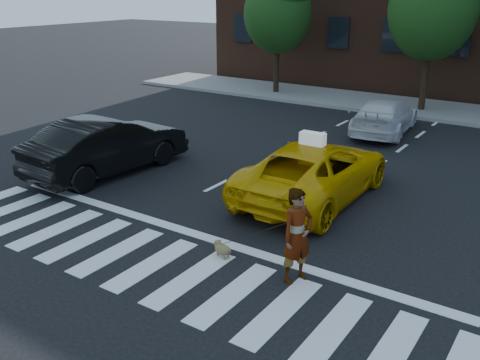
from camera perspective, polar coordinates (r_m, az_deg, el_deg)
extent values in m
plane|color=black|center=(11.19, -9.35, -8.87)|extent=(120.00, 120.00, 0.00)
cube|color=silver|center=(11.19, -9.36, -8.85)|extent=(13.00, 2.40, 0.01)
cube|color=silver|center=(12.26, -4.26, -5.92)|extent=(12.00, 0.30, 0.01)
cube|color=slate|center=(26.00, 17.97, 7.38)|extent=(30.00, 4.00, 0.15)
cylinder|color=black|center=(27.98, 3.92, 12.36)|extent=(0.28, 0.28, 3.25)
ellipsoid|color=#193A0F|center=(27.76, 4.04, 17.29)|extent=(3.38, 3.38, 3.89)
cylinder|color=black|center=(25.10, 19.16, 10.78)|extent=(0.28, 0.28, 3.55)
ellipsoid|color=#193A0F|center=(24.86, 19.87, 16.74)|extent=(3.69, 3.69, 4.25)
imported|color=#D9A104|center=(14.24, 7.95, 1.01)|extent=(2.59, 5.50, 1.52)
imported|color=black|center=(16.52, -13.93, 3.62)|extent=(2.13, 5.27, 1.70)
imported|color=silver|center=(21.26, 15.16, 6.61)|extent=(2.35, 4.75, 1.33)
imported|color=#999999|center=(10.13, 6.13, -5.94)|extent=(0.67, 0.81, 1.89)
ellipsoid|color=#9B714F|center=(11.25, -1.83, -7.43)|extent=(0.44, 0.33, 0.22)
sphere|color=#9B714F|center=(11.36, -2.40, -6.80)|extent=(0.21, 0.21, 0.17)
sphere|color=#9B714F|center=(11.43, -2.60, -6.81)|extent=(0.10, 0.10, 0.08)
cylinder|color=#9B714F|center=(11.08, -1.25, -7.53)|extent=(0.12, 0.07, 0.10)
sphere|color=#9B714F|center=(11.37, -2.18, -6.51)|extent=(0.07, 0.07, 0.06)
sphere|color=#9B714F|center=(11.31, -2.63, -6.65)|extent=(0.07, 0.07, 0.06)
cylinder|color=#9B714F|center=(11.36, -2.37, -7.82)|extent=(0.05, 0.05, 0.11)
cylinder|color=#9B714F|center=(11.41, -1.96, -7.68)|extent=(0.05, 0.05, 0.11)
cylinder|color=#9B714F|center=(11.20, -1.68, -8.27)|extent=(0.05, 0.05, 0.11)
cylinder|color=#9B714F|center=(11.25, -1.27, -8.13)|extent=(0.05, 0.05, 0.11)
cube|color=white|center=(13.80, 7.76, 4.40)|extent=(0.65, 0.29, 0.32)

